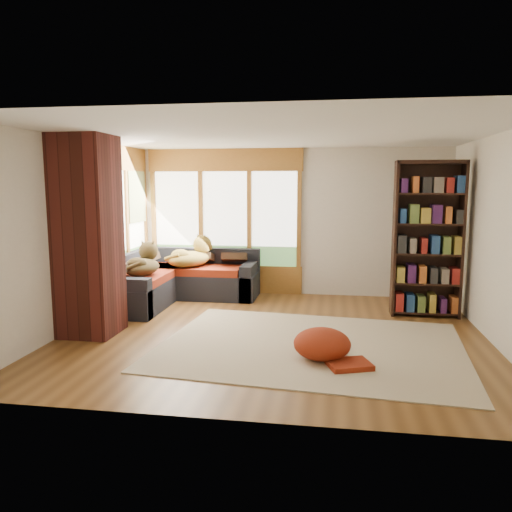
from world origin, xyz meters
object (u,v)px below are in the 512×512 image
(bookshelf, at_px, (427,240))
(dog_brindle, at_px, (143,262))
(pouf, at_px, (322,343))
(brick_chimney, at_px, (88,237))
(sectional_sofa, at_px, (173,282))
(dog_tan, at_px, (192,254))
(area_rug, at_px, (311,345))

(bookshelf, relative_size, dog_brindle, 2.78)
(pouf, height_order, dog_brindle, dog_brindle)
(brick_chimney, bearing_deg, dog_brindle, 81.69)
(pouf, bearing_deg, brick_chimney, 170.28)
(brick_chimney, xyz_separation_m, bookshelf, (4.54, 1.62, -0.14))
(sectional_sofa, bearing_deg, dog_brindle, -110.78)
(sectional_sofa, relative_size, dog_tan, 2.32)
(brick_chimney, bearing_deg, dog_tan, 71.91)
(brick_chimney, distance_m, dog_tan, 2.44)
(bookshelf, bearing_deg, brick_chimney, -160.33)
(area_rug, relative_size, bookshelf, 1.57)
(sectional_sofa, distance_m, dog_tan, 0.59)
(area_rug, xyz_separation_m, dog_brindle, (-2.71, 1.45, 0.75))
(dog_tan, bearing_deg, pouf, -102.01)
(brick_chimney, distance_m, bookshelf, 4.82)
(area_rug, height_order, bookshelf, bookshelf)
(brick_chimney, distance_m, area_rug, 3.19)
(sectional_sofa, xyz_separation_m, pouf, (2.61, -2.57, -0.11))
(dog_brindle, bearing_deg, area_rug, -115.79)
(bookshelf, bearing_deg, area_rug, -133.65)
(area_rug, xyz_separation_m, dog_tan, (-2.17, 2.34, 0.77))
(brick_chimney, distance_m, sectional_sofa, 2.32)
(sectional_sofa, bearing_deg, dog_tan, 35.18)
(sectional_sofa, distance_m, bookshelf, 4.20)
(brick_chimney, xyz_separation_m, area_rug, (2.91, -0.08, -1.29))
(area_rug, bearing_deg, pouf, -71.65)
(pouf, bearing_deg, sectional_sofa, 135.45)
(area_rug, bearing_deg, bookshelf, 46.35)
(dog_tan, xyz_separation_m, dog_brindle, (-0.54, -0.90, -0.01))
(sectional_sofa, xyz_separation_m, bookshelf, (4.09, -0.42, 0.86))
(pouf, bearing_deg, dog_tan, 129.80)
(area_rug, relative_size, dog_tan, 3.83)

